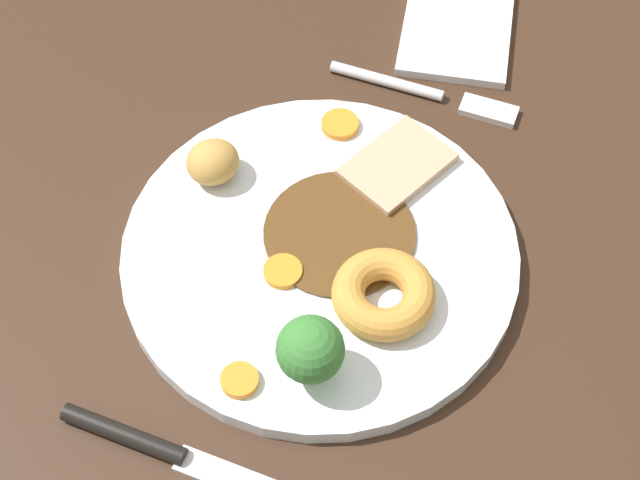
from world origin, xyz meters
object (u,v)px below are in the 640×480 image
carrot_coin_back (240,380)px  broccoli_floret (310,350)px  knife (171,453)px  folded_napkin (456,33)px  carrot_coin_front (283,271)px  dinner_plate (320,253)px  fork (430,94)px  meat_slice_main (397,165)px  roast_potato_left (213,161)px  carrot_coin_side (340,124)px  yorkshire_pudding (384,294)px

carrot_coin_back → broccoli_floret: broccoli_floret is taller
knife → folded_napkin: knife is taller
carrot_coin_front → carrot_coin_back: 8.70cm
dinner_plate → fork: 17.92cm
meat_slice_main → roast_potato_left: (6.40, -11.91, 1.12)cm
carrot_coin_front → carrot_coin_side: 13.96cm
carrot_coin_front → carrot_coin_back: bearing=8.8°
yorkshire_pudding → carrot_coin_back: yorkshire_pudding is taller
roast_potato_left → broccoli_floret: bearing=49.9°
meat_slice_main → roast_potato_left: roast_potato_left is taller
roast_potato_left → carrot_coin_front: (5.53, 8.53, -1.28)cm
yorkshire_pudding → fork: size_ratio=0.46×
dinner_plate → carrot_coin_side: (-10.76, -3.57, 0.97)cm
dinner_plate → fork: bearing=176.5°
yorkshire_pudding → folded_napkin: (-27.41, -5.42, -2.14)cm
roast_potato_left → folded_napkin: 25.12cm
folded_napkin → broccoli_floret: bearing=5.6°
yorkshire_pudding → carrot_coin_side: yorkshire_pudding is taller
dinner_plate → meat_slice_main: meat_slice_main is taller
knife → roast_potato_left: bearing=107.4°
carrot_coin_front → knife: 14.48cm
broccoli_floret → fork: (-26.86, -2.65, -4.02)cm
roast_potato_left → broccoli_floret: broccoli_floret is taller
meat_slice_main → carrot_coin_front: meat_slice_main is taller
yorkshire_pudding → carrot_coin_front: yorkshire_pudding is taller
yorkshire_pudding → broccoli_floret: broccoli_floret is taller
broccoli_floret → folded_napkin: 34.65cm
meat_slice_main → folded_napkin: size_ratio=0.70×
dinner_plate → knife: bearing=-6.0°
yorkshire_pudding → broccoli_floret: (6.84, -2.06, 1.88)cm
roast_potato_left → knife: size_ratio=0.21×
carrot_coin_back → carrot_coin_front: bearing=-171.2°
dinner_plate → fork: (-17.89, 1.08, -0.31)cm
dinner_plate → carrot_coin_front: 3.45cm
folded_napkin → meat_slice_main: bearing=5.7°
yorkshire_pudding → carrot_coin_front: 7.28cm
dinner_plate → knife: size_ratio=1.52×
carrot_coin_front → yorkshire_pudding: bearing=97.1°
carrot_coin_back → carrot_coin_side: same height
yorkshire_pudding → fork: bearing=-166.7°
meat_slice_main → knife: 26.67cm
meat_slice_main → roast_potato_left: size_ratio=1.96×
carrot_coin_back → broccoli_floret: 5.35cm
yorkshire_pudding → meat_slice_main: bearing=-161.1°
carrot_coin_front → folded_napkin: size_ratio=0.25×
yorkshire_pudding → carrot_coin_back: size_ratio=2.83×
carrot_coin_side → fork: (-7.12, 4.66, -1.28)cm
yorkshire_pudding → carrot_coin_back: 11.18cm
meat_slice_main → knife: size_ratio=0.42×
dinner_plate → carrot_coin_front: (3.02, -1.38, 0.94)cm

